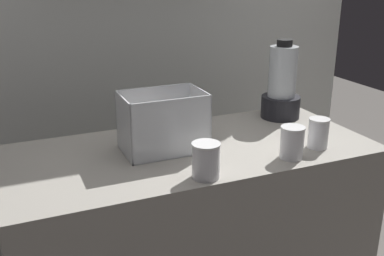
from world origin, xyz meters
TOP-DOWN VIEW (x-y plane):
  - counter at (0.00, 0.00)m, footprint 1.40×0.64m
  - back_wall_unit at (-0.00, 0.77)m, footprint 2.60×0.24m
  - carrot_display_bin at (-0.11, 0.02)m, footprint 0.31×0.20m
  - blender_pitcher at (0.52, 0.19)m, footprint 0.18×0.18m
  - juice_cup_mango_far_left at (-0.06, -0.26)m, footprint 0.10×0.10m
  - juice_cup_mango_left at (0.29, -0.23)m, footprint 0.09×0.09m
  - juice_cup_carrot_middle at (0.44, -0.19)m, footprint 0.08×0.08m

SIDE VIEW (x-z plane):
  - counter at x=0.00m, z-range 0.00..0.90m
  - juice_cup_carrot_middle at x=0.44m, z-range 0.89..1.01m
  - juice_cup_mango_left at x=0.29m, z-range 0.89..1.01m
  - juice_cup_mango_far_left at x=-0.06m, z-range 0.89..1.01m
  - carrot_display_bin at x=-0.11m, z-range 0.86..1.08m
  - blender_pitcher at x=0.52m, z-range 0.86..1.22m
  - back_wall_unit at x=0.00m, z-range 0.01..2.51m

